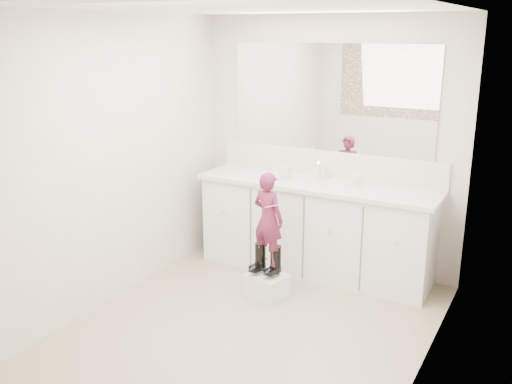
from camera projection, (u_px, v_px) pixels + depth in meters
The scene contains 19 objects.
floor at pixel (253, 326), 4.51m from camera, with size 3.00×3.00×0.00m, color #886E59.
ceiling at pixel (252, 8), 3.85m from camera, with size 3.00×3.00×0.00m, color white.
wall_back at pixel (329, 144), 5.44m from camera, with size 2.60×2.60×0.00m, color beige.
wall_front at pixel (110, 244), 2.92m from camera, with size 2.60×2.60×0.00m, color beige.
wall_left at pixel (117, 160), 4.78m from camera, with size 3.00×3.00×0.00m, color beige.
wall_right at pixel (433, 204), 3.58m from camera, with size 3.00×3.00×0.00m, color beige.
vanity_cabinet at pixel (315, 229), 5.43m from camera, with size 2.20×0.55×0.85m, color silver.
countertop at pixel (316, 185), 5.29m from camera, with size 2.28×0.58×0.04m, color beige.
backsplash at pixel (328, 164), 5.48m from camera, with size 2.28×0.03×0.25m, color beige.
mirror at pixel (330, 98), 5.31m from camera, with size 2.00×0.02×1.00m, color white.
dot_panel at pixel (105, 158), 2.80m from camera, with size 2.00×0.01×1.20m, color #472819.
faucet at pixel (323, 174), 5.41m from camera, with size 0.08×0.08×0.10m, color silver.
cup at pixel (354, 180), 5.18m from camera, with size 0.11×0.11×0.10m, color beige.
soap_bottle at pixel (286, 169), 5.36m from camera, with size 0.09×0.09×0.20m, color beige.
step_stool at pixel (267, 286), 4.98m from camera, with size 0.33×0.27×0.21m, color silver.
boot_left at pixel (260, 258), 4.96m from camera, with size 0.10×0.18×0.27m, color black, non-canonical shape.
boot_right at pixel (276, 261), 4.89m from camera, with size 0.10×0.18×0.27m, color black, non-canonical shape.
toddler at pixel (268, 219), 4.83m from camera, with size 0.30×0.19×0.81m, color #952E55.
toothbrush at pixel (271, 206), 4.69m from camera, with size 0.01×0.01×0.14m, color #D55385.
Camera 1 is at (1.97, -3.53, 2.26)m, focal length 40.00 mm.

